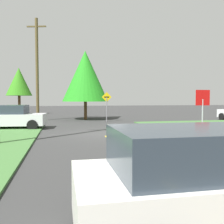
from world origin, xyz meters
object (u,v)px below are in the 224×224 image
at_px(parked_car_near_building, 13,117).
at_px(pine_tree_center, 85,76).
at_px(car_behind_on_main_road, 220,182).
at_px(direction_sign, 107,103).
at_px(utility_pole_mid, 37,68).
at_px(stop_sign, 203,104).
at_px(oak_tree_left, 19,82).

distance_m(parked_car_near_building, pine_tree_center, 9.41).
xyz_separation_m(car_behind_on_main_road, direction_sign, (1.74, 18.59, 0.84)).
height_order(utility_pole_mid, pine_tree_center, utility_pole_mid).
height_order(stop_sign, oak_tree_left, oak_tree_left).
distance_m(parked_car_near_building, oak_tree_left, 16.58).
xyz_separation_m(car_behind_on_main_road, utility_pole_mid, (-4.41, 20.90, 4.07)).
bearing_deg(utility_pole_mid, stop_sign, -51.99).
xyz_separation_m(parked_car_near_building, oak_tree_left, (-2.07, 16.08, 3.44)).
distance_m(stop_sign, utility_pole_mid, 15.77).
height_order(parked_car_near_building, direction_sign, direction_sign).
distance_m(utility_pole_mid, pine_tree_center, 4.57).
relative_size(stop_sign, car_behind_on_main_road, 0.56).
bearing_deg(car_behind_on_main_road, stop_sign, 60.11).
relative_size(utility_pole_mid, pine_tree_center, 1.40).
xyz_separation_m(direction_sign, pine_tree_center, (-1.64, 2.70, 2.62)).
bearing_deg(utility_pole_mid, car_behind_on_main_road, -78.08).
height_order(utility_pole_mid, direction_sign, utility_pole_mid).
bearing_deg(utility_pole_mid, oak_tree_left, 107.89).
xyz_separation_m(stop_sign, oak_tree_left, (-12.67, 21.93, 2.46)).
distance_m(utility_pole_mid, oak_tree_left, 10.26).
xyz_separation_m(stop_sign, utility_pole_mid, (-9.52, 12.19, 3.09)).
bearing_deg(stop_sign, pine_tree_center, -69.60).
distance_m(car_behind_on_main_road, pine_tree_center, 21.57).
bearing_deg(utility_pole_mid, pine_tree_center, 4.90).
xyz_separation_m(car_behind_on_main_road, pine_tree_center, (0.10, 21.29, 3.46)).
xyz_separation_m(stop_sign, pine_tree_center, (-5.01, 12.57, 2.48)).
relative_size(utility_pole_mid, direction_sign, 3.57).
distance_m(car_behind_on_main_road, oak_tree_left, 31.75).
bearing_deg(parked_car_near_building, direction_sign, 34.92).
distance_m(utility_pole_mid, direction_sign, 7.32).
distance_m(stop_sign, parked_car_near_building, 12.15).
height_order(parked_car_near_building, oak_tree_left, oak_tree_left).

